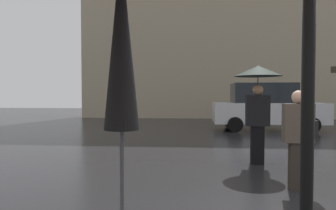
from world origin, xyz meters
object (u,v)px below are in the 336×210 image
folded_patio_umbrella_near (121,55)px  parked_car_left (266,107)px  pedestrian_with_umbrella (258,87)px  pedestrian_with_bag (299,134)px

folded_patio_umbrella_near → parked_car_left: bearing=71.1°
pedestrian_with_umbrella → parked_car_left: bearing=-150.1°
pedestrian_with_umbrella → parked_car_left: pedestrian_with_umbrella is taller
folded_patio_umbrella_near → pedestrian_with_bag: 3.44m
folded_patio_umbrella_near → parked_car_left: size_ratio=0.59×
pedestrian_with_bag → folded_patio_umbrella_near: bearing=33.0°
folded_patio_umbrella_near → pedestrian_with_bag: folded_patio_umbrella_near is taller
folded_patio_umbrella_near → parked_car_left: folded_patio_umbrella_near is taller
pedestrian_with_umbrella → folded_patio_umbrella_near: bearing=19.6°
pedestrian_with_bag → parked_car_left: size_ratio=0.34×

